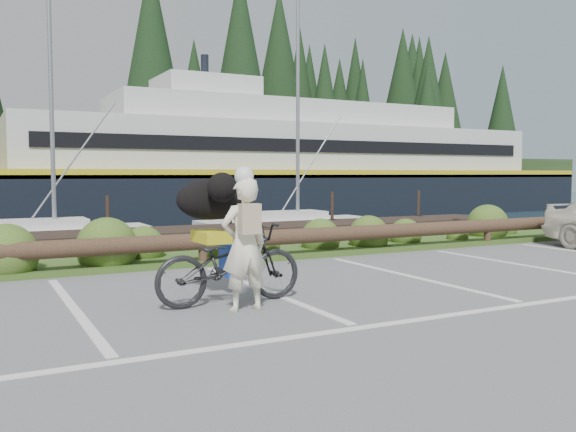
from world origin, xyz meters
The scene contains 7 objects.
ground centered at (0.00, 0.00, 0.00)m, with size 72.00×72.00×0.00m, color #5C5C5F.
harbor_backdrop centered at (0.39, 78.47, 0.00)m, with size 170.00×160.00×30.00m.
vegetation_strip centered at (0.00, 5.30, 0.05)m, with size 34.00×1.60×0.10m, color #3D5B21.
log_rail centered at (0.00, 4.60, 0.00)m, with size 32.00×0.30×0.60m, color #443021, non-canonical shape.
bicycle centered at (-0.78, 1.41, 0.52)m, with size 0.69×1.97×1.04m, color black.
cyclist centered at (-0.77, 0.95, 0.81)m, with size 0.59×0.39×1.62m, color white.
dog centered at (-0.79, 2.05, 1.32)m, with size 0.98×0.48×0.57m, color black.
Camera 1 is at (-3.69, -5.78, 1.67)m, focal length 38.00 mm.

